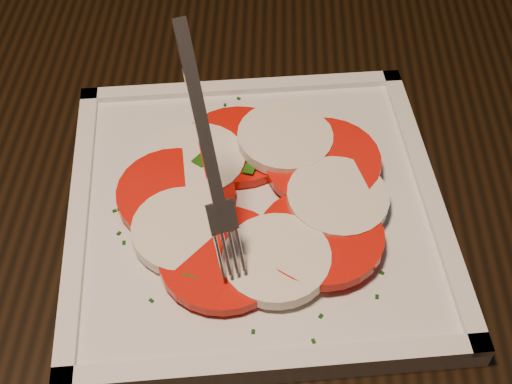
% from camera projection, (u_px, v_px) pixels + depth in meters
% --- Properties ---
extents(ground, '(6.00, 6.00, 0.00)m').
position_uv_depth(ground, '(85.00, 380.00, 1.30)').
color(ground, black).
rests_on(ground, ground).
extents(table, '(1.25, 0.88, 0.75)m').
position_uv_depth(table, '(161.00, 246.00, 0.69)').
color(table, black).
rests_on(table, ground).
extents(plate, '(0.31, 0.31, 0.01)m').
position_uv_depth(plate, '(256.00, 210.00, 0.58)').
color(plate, silver).
rests_on(plate, table).
extents(caprese_salad, '(0.22, 0.26, 0.02)m').
position_uv_depth(caprese_salad, '(256.00, 196.00, 0.56)').
color(caprese_salad, red).
rests_on(caprese_salad, plate).
extents(fork, '(0.06, 0.10, 0.16)m').
position_uv_depth(fork, '(202.00, 142.00, 0.48)').
color(fork, white).
rests_on(fork, caprese_salad).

